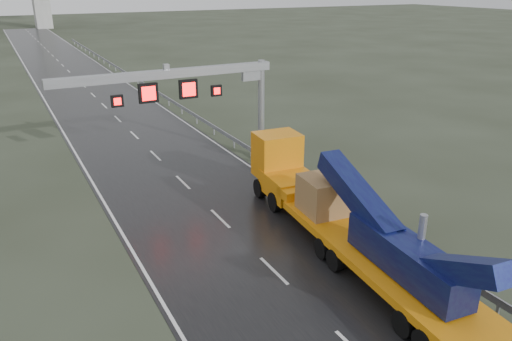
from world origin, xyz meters
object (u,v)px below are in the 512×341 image
exit_sign_pair (276,140)px  striped_barrier (278,168)px  sign_gantry (198,89)px  heavy_haul_truck (338,212)px

exit_sign_pair → striped_barrier: (-1.10, -2.15, -1.24)m
sign_gantry → heavy_haul_truck: bearing=-81.8°
heavy_haul_truck → striped_barrier: size_ratio=16.31×
heavy_haul_truck → exit_sign_pair: 11.83m
exit_sign_pair → heavy_haul_truck: bearing=-117.1°
heavy_haul_truck → exit_sign_pair: (3.09, 11.42, 0.05)m
sign_gantry → exit_sign_pair: (5.00, -1.85, -3.77)m
heavy_haul_truck → exit_sign_pair: heavy_haul_truck is taller
sign_gantry → exit_sign_pair: sign_gantry is taller
heavy_haul_truck → striped_barrier: bearing=82.9°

